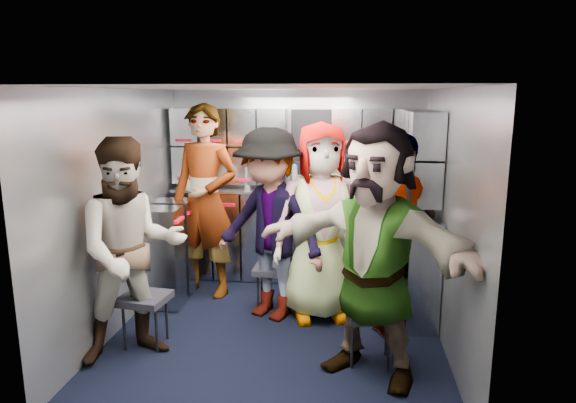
# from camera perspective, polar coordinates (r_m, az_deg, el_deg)

# --- Properties ---
(floor) EXTENTS (3.00, 3.00, 0.00)m
(floor) POSITION_cam_1_polar(r_m,az_deg,el_deg) (4.70, -1.09, -13.99)
(floor) COLOR black
(floor) RESTS_ON ground
(wall_back) EXTENTS (2.80, 0.04, 2.10)m
(wall_back) POSITION_cam_1_polar(r_m,az_deg,el_deg) (5.81, 0.92, 1.92)
(wall_back) COLOR gray
(wall_back) RESTS_ON ground
(wall_left) EXTENTS (0.04, 3.00, 2.10)m
(wall_left) POSITION_cam_1_polar(r_m,az_deg,el_deg) (4.75, -18.12, -0.90)
(wall_left) COLOR gray
(wall_left) RESTS_ON ground
(wall_right) EXTENTS (0.04, 3.00, 2.10)m
(wall_right) POSITION_cam_1_polar(r_m,az_deg,el_deg) (4.38, 17.29, -1.88)
(wall_right) COLOR gray
(wall_right) RESTS_ON ground
(ceiling) EXTENTS (2.80, 3.00, 0.02)m
(ceiling) POSITION_cam_1_polar(r_m,az_deg,el_deg) (4.24, -1.21, 12.53)
(ceiling) COLOR silver
(ceiling) RESTS_ON wall_back
(cart_bank_back) EXTENTS (2.68, 0.38, 0.99)m
(cart_bank_back) POSITION_cam_1_polar(r_m,az_deg,el_deg) (5.73, 0.68, -3.91)
(cart_bank_back) COLOR #8F959E
(cart_bank_back) RESTS_ON ground
(cart_bank_left) EXTENTS (0.38, 0.76, 0.99)m
(cart_bank_left) POSITION_cam_1_polar(r_m,az_deg,el_deg) (5.31, -13.14, -5.51)
(cart_bank_left) COLOR #8F959E
(cart_bank_left) RESTS_ON ground
(counter) EXTENTS (2.68, 0.42, 0.03)m
(counter) POSITION_cam_1_polar(r_m,az_deg,el_deg) (5.61, 0.70, 1.21)
(counter) COLOR #ACAFB4
(counter) RESTS_ON cart_bank_back
(locker_bank_back) EXTENTS (2.68, 0.28, 0.82)m
(locker_bank_back) POSITION_cam_1_polar(r_m,az_deg,el_deg) (5.60, 0.78, 6.10)
(locker_bank_back) COLOR #8F959E
(locker_bank_back) RESTS_ON wall_back
(locker_bank_right) EXTENTS (0.28, 1.00, 0.82)m
(locker_bank_right) POSITION_cam_1_polar(r_m,az_deg,el_deg) (4.97, 14.49, 5.00)
(locker_bank_right) COLOR #8F959E
(locker_bank_right) RESTS_ON wall_right
(right_cabinet) EXTENTS (0.28, 1.20, 1.00)m
(right_cabinet) POSITION_cam_1_polar(r_m,az_deg,el_deg) (5.08, 14.06, -6.29)
(right_cabinet) COLOR #8F959E
(right_cabinet) RESTS_ON ground
(coffee_niche) EXTENTS (0.46, 0.16, 0.84)m
(coffee_niche) POSITION_cam_1_polar(r_m,az_deg,el_deg) (5.65, 2.67, 5.93)
(coffee_niche) COLOR black
(coffee_niche) RESTS_ON wall_back
(red_latch_strip) EXTENTS (2.60, 0.02, 0.03)m
(red_latch_strip) POSITION_cam_1_polar(r_m,az_deg,el_deg) (5.44, 0.46, -0.57)
(red_latch_strip) COLOR #B4071B
(red_latch_strip) RESTS_ON cart_bank_back
(jump_seat_near_left) EXTENTS (0.41, 0.39, 0.44)m
(jump_seat_near_left) POSITION_cam_1_polar(r_m,az_deg,el_deg) (4.44, -15.66, -10.59)
(jump_seat_near_left) COLOR black
(jump_seat_near_left) RESTS_ON ground
(jump_seat_mid_left) EXTENTS (0.37, 0.35, 0.42)m
(jump_seat_mid_left) POSITION_cam_1_polar(r_m,az_deg,el_deg) (5.00, -1.65, -7.75)
(jump_seat_mid_left) COLOR black
(jump_seat_mid_left) RESTS_ON ground
(jump_seat_center) EXTENTS (0.44, 0.42, 0.42)m
(jump_seat_center) POSITION_cam_1_polar(r_m,az_deg,el_deg) (5.00, 3.67, -7.79)
(jump_seat_center) COLOR black
(jump_seat_center) RESTS_ON ground
(jump_seat_mid_right) EXTENTS (0.45, 0.44, 0.47)m
(jump_seat_mid_right) POSITION_cam_1_polar(r_m,az_deg,el_deg) (4.80, 11.39, -8.31)
(jump_seat_mid_right) COLOR black
(jump_seat_mid_right) RESTS_ON ground
(jump_seat_near_right) EXTENTS (0.43, 0.41, 0.43)m
(jump_seat_near_right) POSITION_cam_1_polar(r_m,az_deg,el_deg) (4.08, 9.15, -12.39)
(jump_seat_near_right) COLOR black
(jump_seat_near_right) RESTS_ON ground
(attendant_standing) EXTENTS (0.81, 0.63, 1.97)m
(attendant_standing) POSITION_cam_1_polar(r_m,az_deg,el_deg) (5.28, -9.17, 0.03)
(attendant_standing) COLOR black
(attendant_standing) RESTS_ON ground
(attendant_arc_a) EXTENTS (1.07, 1.01, 1.74)m
(attendant_arc_a) POSITION_cam_1_polar(r_m,az_deg,el_deg) (4.13, -16.98, -5.24)
(attendant_arc_a) COLOR black
(attendant_arc_a) RESTS_ON ground
(attendant_arc_b) EXTENTS (1.31, 1.10, 1.76)m
(attendant_arc_b) POSITION_cam_1_polar(r_m,az_deg,el_deg) (4.68, -2.02, -2.61)
(attendant_arc_b) COLOR black
(attendant_arc_b) RESTS_ON ground
(attendant_arc_c) EXTENTS (1.00, 0.78, 1.81)m
(attendant_arc_c) POSITION_cam_1_polar(r_m,az_deg,el_deg) (4.68, 3.63, -2.32)
(attendant_arc_c) COLOR black
(attendant_arc_c) RESTS_ON ground
(attendant_arc_d) EXTENTS (1.08, 0.94, 1.74)m
(attendant_arc_d) POSITION_cam_1_polar(r_m,az_deg,el_deg) (4.49, 11.80, -3.62)
(attendant_arc_d) COLOR black
(attendant_arc_d) RESTS_ON ground
(attendant_arc_e) EXTENTS (1.79, 1.32, 1.88)m
(attendant_arc_e) POSITION_cam_1_polar(r_m,az_deg,el_deg) (3.72, 9.53, -5.72)
(attendant_arc_e) COLOR black
(attendant_arc_e) RESTS_ON ground
(bottle_left) EXTENTS (0.06, 0.06, 0.25)m
(bottle_left) POSITION_cam_1_polar(r_m,az_deg,el_deg) (5.62, -4.59, 2.63)
(bottle_left) COLOR white
(bottle_left) RESTS_ON counter
(bottle_mid) EXTENTS (0.06, 0.06, 0.26)m
(bottle_mid) POSITION_cam_1_polar(r_m,az_deg,el_deg) (5.54, 0.73, 2.61)
(bottle_mid) COLOR white
(bottle_mid) RESTS_ON counter
(bottle_right) EXTENTS (0.06, 0.06, 0.27)m
(bottle_right) POSITION_cam_1_polar(r_m,az_deg,el_deg) (5.52, 10.53, 2.38)
(bottle_right) COLOR white
(bottle_right) RESTS_ON counter
(cup_left) EXTENTS (0.09, 0.09, 0.11)m
(cup_left) POSITION_cam_1_polar(r_m,az_deg,el_deg) (5.78, -10.99, 2.02)
(cup_left) COLOR #C3B389
(cup_left) RESTS_ON counter
(cup_right) EXTENTS (0.08, 0.08, 0.11)m
(cup_right) POSITION_cam_1_polar(r_m,az_deg,el_deg) (5.51, 9.42, 1.59)
(cup_right) COLOR #C3B389
(cup_right) RESTS_ON counter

